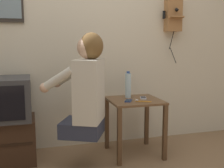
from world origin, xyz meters
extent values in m
cube|color=beige|center=(0.00, 0.98, 1.27)|extent=(6.80, 0.05, 2.55)
cube|color=brown|center=(0.46, 0.53, 0.58)|extent=(0.52, 0.51, 0.02)
cube|color=#523822|center=(0.22, 0.30, 0.28)|extent=(0.04, 0.04, 0.56)
cube|color=#523822|center=(0.70, 0.30, 0.28)|extent=(0.04, 0.04, 0.56)
cube|color=#523822|center=(0.22, 0.76, 0.28)|extent=(0.04, 0.04, 0.56)
cube|color=#523822|center=(0.70, 0.76, 0.28)|extent=(0.04, 0.04, 0.56)
cube|color=#2D3347|center=(-0.12, 0.36, 0.38)|extent=(0.47, 0.46, 0.14)
cube|color=beige|center=(-0.06, 0.33, 0.74)|extent=(0.35, 0.41, 0.57)
sphere|color=#DBAD8E|center=(-0.06, 0.33, 1.12)|extent=(0.21, 0.21, 0.21)
ellipsoid|color=brown|center=(-0.03, 0.32, 1.14)|extent=(0.28, 0.29, 0.24)
cylinder|color=beige|center=(-0.33, 0.30, 0.86)|extent=(0.30, 0.20, 0.22)
cylinder|color=beige|center=(-0.20, 0.57, 0.86)|extent=(0.30, 0.20, 0.22)
sphere|color=#DBAD8E|center=(-0.45, 0.35, 0.78)|extent=(0.09, 0.09, 0.09)
sphere|color=#DBAD8E|center=(-0.32, 0.62, 0.78)|extent=(0.09, 0.09, 0.09)
cube|color=#382316|center=(-0.83, 0.67, 0.22)|extent=(0.59, 0.40, 0.44)
cube|color=black|center=(-0.83, 0.47, 0.24)|extent=(0.53, 0.01, 0.02)
cube|color=#38383A|center=(-0.85, 0.66, 0.64)|extent=(0.56, 0.49, 0.40)
cube|color=#9E6B3D|center=(1.07, 0.90, 1.50)|extent=(0.19, 0.11, 0.42)
cube|color=#9E6B3D|center=(1.07, 0.82, 1.45)|extent=(0.17, 0.07, 0.03)
cone|color=black|center=(1.07, 0.80, 1.53)|extent=(0.04, 0.05, 0.04)
cylinder|color=black|center=(0.95, 0.90, 1.48)|extent=(0.03, 0.03, 0.09)
cylinder|color=black|center=(1.05, 0.88, 1.19)|extent=(0.04, 0.04, 0.22)
cylinder|color=black|center=(1.08, 0.89, 1.01)|extent=(0.07, 0.06, 0.19)
cube|color=navy|center=(0.37, 0.47, 0.59)|extent=(0.11, 0.14, 0.01)
cube|color=black|center=(0.37, 0.47, 0.60)|extent=(0.09, 0.11, 0.00)
cube|color=silver|center=(0.56, 0.56, 0.59)|extent=(0.10, 0.14, 0.01)
cube|color=black|center=(0.56, 0.56, 0.60)|extent=(0.08, 0.11, 0.00)
cylinder|color=silver|center=(0.43, 0.64, 0.72)|extent=(0.06, 0.06, 0.26)
cylinder|color=#2D4C8C|center=(0.43, 0.64, 0.86)|extent=(0.04, 0.04, 0.02)
cylinder|color=orange|center=(0.50, 0.39, 0.59)|extent=(0.14, 0.08, 0.01)
cube|color=white|center=(0.44, 0.42, 0.60)|extent=(0.03, 0.02, 0.01)
camera|label=1|loc=(-0.54, -2.13, 1.17)|focal=45.00mm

